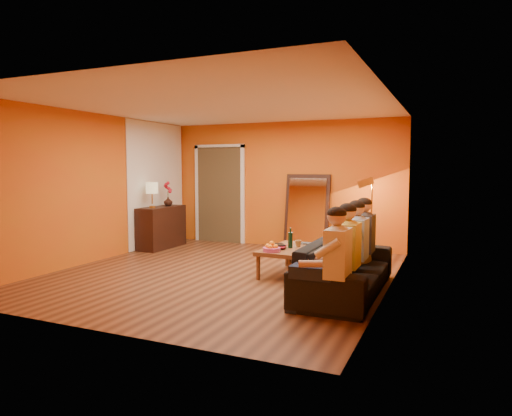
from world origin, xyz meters
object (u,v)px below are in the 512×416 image
at_px(sofa, 346,267).
at_px(vase, 168,201).
at_px(wine_bottle, 290,238).
at_px(tumbler, 298,243).
at_px(mirror_frame, 307,212).
at_px(dog, 360,257).
at_px(person_far_left, 338,262).
at_px(floor_lamp, 371,219).
at_px(laptop, 306,244).
at_px(table_lamp, 152,195).
at_px(person_mid_left, 348,253).
at_px(coffee_table, 288,261).
at_px(sideboard, 162,227).
at_px(person_far_right, 365,240).
at_px(person_mid_right, 357,246).

bearing_deg(sofa, vase, 63.51).
xyz_separation_m(wine_bottle, tumbler, (0.07, 0.17, -0.11)).
xyz_separation_m(mirror_frame, dog, (1.49, -2.15, -0.43)).
distance_m(person_far_left, wine_bottle, 1.99).
xyz_separation_m(person_far_left, vase, (-4.37, 3.11, 0.33)).
bearing_deg(floor_lamp, laptop, -131.98).
distance_m(table_lamp, person_mid_left, 4.84).
distance_m(table_lamp, floor_lamp, 4.27).
height_order(coffee_table, tumbler, tumbler).
bearing_deg(laptop, sideboard, 157.45).
height_order(dog, vase, vase).
bearing_deg(tumbler, person_far_right, -8.62).
height_order(person_mid_right, person_far_right, same).
xyz_separation_m(sideboard, vase, (0.00, 0.25, 0.52)).
bearing_deg(tumbler, sideboard, 162.37).
xyz_separation_m(sofa, laptop, (-0.87, 1.04, 0.10)).
height_order(mirror_frame, coffee_table, mirror_frame).
height_order(person_mid_right, vase, person_mid_right).
bearing_deg(wine_bottle, person_mid_right, -25.59).
relative_size(person_mid_right, wine_bottle, 3.94).
height_order(table_lamp, coffee_table, table_lamp).
distance_m(sofa, person_mid_right, 0.32).
bearing_deg(sofa, floor_lamp, 1.86).
relative_size(sofa, person_far_left, 1.89).
bearing_deg(person_mid_left, person_far_left, -90.00).
bearing_deg(dog, floor_lamp, 92.81).
distance_m(table_lamp, person_mid_right, 4.63).
distance_m(person_far_left, vase, 5.38).
distance_m(mirror_frame, floor_lamp, 1.46).
bearing_deg(person_mid_right, wine_bottle, 154.41).
xyz_separation_m(sideboard, laptop, (3.37, -0.82, 0.01)).
bearing_deg(vase, laptop, -17.65).
relative_size(person_far_left, wine_bottle, 3.94).
bearing_deg(floor_lamp, vase, 171.86).
relative_size(person_far_left, person_mid_right, 1.00).
bearing_deg(tumbler, person_far_left, -59.69).
height_order(mirror_frame, tumbler, mirror_frame).
xyz_separation_m(mirror_frame, table_lamp, (-2.79, -1.38, 0.34)).
xyz_separation_m(floor_lamp, laptop, (-0.79, -1.41, -0.29)).
bearing_deg(person_mid_left, sofa, 106.11).
distance_m(sideboard, laptop, 3.47).
relative_size(sideboard, sofa, 0.51).
height_order(person_mid_left, person_mid_right, same).
distance_m(mirror_frame, laptop, 2.02).
height_order(sofa, tumbler, sofa).
bearing_deg(sideboard, person_far_left, -33.23).
bearing_deg(table_lamp, person_far_left, -30.39).
xyz_separation_m(floor_lamp, vase, (-4.16, -0.34, 0.22)).
relative_size(dog, wine_bottle, 2.11).
relative_size(sofa, floor_lamp, 1.60).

